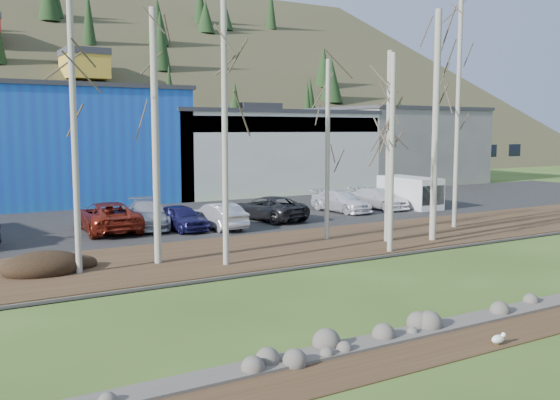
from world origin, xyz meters
TOP-DOWN VIEW (x-y plane):
  - dirt_strip at (0.00, 2.10)m, footprint 80.00×1.80m
  - near_bank_rocks at (0.00, 3.10)m, footprint 80.00×0.80m
  - river at (0.00, 7.20)m, footprint 80.00×8.00m
  - far_bank_rocks at (0.00, 11.30)m, footprint 80.00×0.80m
  - far_bank at (0.00, 14.50)m, footprint 80.00×7.00m
  - parking_lot at (0.00, 25.00)m, footprint 80.00×14.00m
  - building_blue at (-6.00, 39.00)m, footprint 20.40×12.24m
  - building_white at (12.00, 38.98)m, footprint 18.36×12.24m
  - building_grey at (28.00, 39.00)m, footprint 14.28×12.24m
  - hillside at (0.00, 84.00)m, footprint 160.00×72.00m
  - seagull at (-1.50, 1.43)m, footprint 0.45×0.21m
  - dirt_mound at (-9.63, 14.61)m, footprint 2.89×2.04m
  - birch_0 at (-8.55, 13.92)m, footprint 0.22×0.22m
  - birch_1 at (-5.56, 14.08)m, footprint 0.27×0.27m
  - birch_2 at (-3.44, 12.51)m, footprint 0.22×0.22m
  - birch_3 at (3.01, 15.08)m, footprint 0.21×0.21m
  - birch_4 at (3.58, 11.30)m, footprint 0.23×0.23m
  - birch_5 at (7.07, 12.37)m, footprint 0.30×0.30m
  - birch_6 at (5.04, 13.19)m, footprint 0.26×0.26m
  - birch_7 at (10.84, 14.63)m, footprint 0.23×0.23m
  - car_2 at (-5.20, 22.38)m, footprint 2.74×5.53m
  - car_3 at (-3.06, 22.57)m, footprint 3.18×5.26m
  - car_4 at (-1.85, 20.98)m, footprint 1.94×3.94m
  - car_5 at (-0.00, 20.50)m, footprint 1.64×4.09m
  - car_6 at (3.71, 21.79)m, footprint 3.12×5.22m
  - car_7 at (9.38, 22.60)m, footprint 2.24×4.66m
  - car_8 at (12.36, 22.60)m, footprint 2.24×4.66m
  - van_white at (14.50, 21.87)m, footprint 2.07×4.62m

SIDE VIEW (x-z plane):
  - near_bank_rocks at x=0.00m, z-range -0.25..0.25m
  - river at x=0.00m, z-range -0.45..0.45m
  - far_bank_rocks at x=0.00m, z-range -0.23..0.23m
  - dirt_strip at x=0.00m, z-range 0.00..0.03m
  - parking_lot at x=0.00m, z-range 0.00..0.14m
  - far_bank at x=0.00m, z-range 0.00..0.15m
  - seagull at x=-1.50m, z-range 0.02..0.34m
  - dirt_mound at x=-9.63m, z-range 0.15..0.72m
  - car_4 at x=-1.85m, z-range 0.14..1.43m
  - car_7 at x=9.38m, z-range 0.14..1.45m
  - car_8 at x=12.36m, z-range 0.14..1.45m
  - car_5 at x=0.00m, z-range 0.14..1.46m
  - car_6 at x=3.71m, z-range 0.14..1.50m
  - car_3 at x=-3.06m, z-range 0.14..1.57m
  - car_2 at x=-5.20m, z-range 0.14..1.65m
  - van_white at x=14.50m, z-range 0.14..2.13m
  - building_white at x=12.00m, z-range 0.01..6.81m
  - building_grey at x=28.00m, z-range 0.01..7.31m
  - building_blue at x=-6.00m, z-range 0.01..8.31m
  - birch_4 at x=3.58m, z-range 0.15..8.32m
  - birch_3 at x=3.01m, z-range 0.15..8.38m
  - birch_6 at x=5.04m, z-range 0.15..8.70m
  - birch_1 at x=-5.56m, z-range 0.15..9.67m
  - birch_2 at x=-3.44m, z-range 0.15..10.01m
  - birch_0 at x=-8.55m, z-range 0.15..10.48m
  - birch_5 at x=7.07m, z-range 0.15..10.54m
  - birch_7 at x=10.84m, z-range 0.15..12.11m
  - hillside at x=0.00m, z-range 0.00..35.00m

